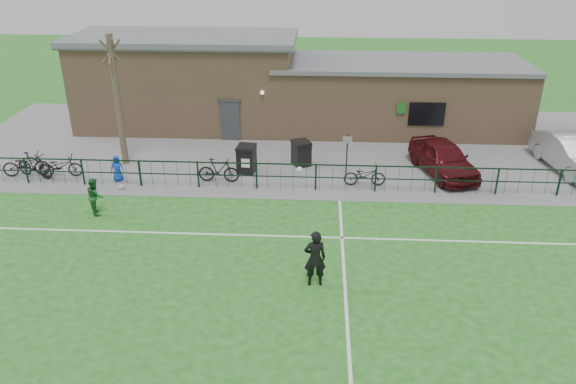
# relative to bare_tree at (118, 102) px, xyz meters

# --- Properties ---
(ground) EXTENTS (90.00, 90.00, 0.00)m
(ground) POSITION_rel_bare_tree_xyz_m (8.00, -10.50, -3.00)
(ground) COLOR #1C5E1B
(ground) RESTS_ON ground
(paving_strip) EXTENTS (34.00, 13.00, 0.02)m
(paving_strip) POSITION_rel_bare_tree_xyz_m (8.00, 3.00, -2.99)
(paving_strip) COLOR slate
(paving_strip) RESTS_ON ground
(pitch_line_touch) EXTENTS (28.00, 0.10, 0.01)m
(pitch_line_touch) POSITION_rel_bare_tree_xyz_m (8.00, -2.70, -3.00)
(pitch_line_touch) COLOR white
(pitch_line_touch) RESTS_ON ground
(pitch_line_mid) EXTENTS (28.00, 0.10, 0.01)m
(pitch_line_mid) POSITION_rel_bare_tree_xyz_m (8.00, -6.50, -3.00)
(pitch_line_mid) COLOR white
(pitch_line_mid) RESTS_ON ground
(pitch_line_perp) EXTENTS (0.10, 16.00, 0.01)m
(pitch_line_perp) POSITION_rel_bare_tree_xyz_m (10.00, -10.50, -3.00)
(pitch_line_perp) COLOR white
(pitch_line_perp) RESTS_ON ground
(perimeter_fence) EXTENTS (28.00, 0.10, 1.20)m
(perimeter_fence) POSITION_rel_bare_tree_xyz_m (8.00, -2.50, -2.40)
(perimeter_fence) COLOR black
(perimeter_fence) RESTS_ON ground
(bare_tree) EXTENTS (0.30, 0.30, 6.00)m
(bare_tree) POSITION_rel_bare_tree_xyz_m (0.00, 0.00, 0.00)
(bare_tree) COLOR #4A3B2D
(bare_tree) RESTS_ON ground
(wheelie_bin_left) EXTENTS (0.85, 0.94, 1.16)m
(wheelie_bin_left) POSITION_rel_bare_tree_xyz_m (5.85, -0.67, -2.40)
(wheelie_bin_left) COLOR black
(wheelie_bin_left) RESTS_ON paving_strip
(wheelie_bin_right) EXTENTS (0.99, 1.04, 1.09)m
(wheelie_bin_right) POSITION_rel_bare_tree_xyz_m (8.29, 0.26, -2.44)
(wheelie_bin_right) COLOR black
(wheelie_bin_right) RESTS_ON paving_strip
(sign_post) EXTENTS (0.07, 0.07, 2.00)m
(sign_post) POSITION_rel_bare_tree_xyz_m (10.34, -1.05, -1.98)
(sign_post) COLOR black
(sign_post) RESTS_ON paving_strip
(car_maroon) EXTENTS (2.93, 4.73, 1.50)m
(car_maroon) POSITION_rel_bare_tree_xyz_m (14.69, -0.41, -2.23)
(car_maroon) COLOR #490D12
(car_maroon) RESTS_ON paving_strip
(car_silver) EXTENTS (2.37, 5.07, 1.61)m
(car_silver) POSITION_rel_bare_tree_xyz_m (20.57, 0.26, -2.18)
(car_silver) COLOR #94979B
(car_silver) RESTS_ON paving_strip
(bicycle_a) EXTENTS (2.11, 1.11, 1.05)m
(bicycle_a) POSITION_rel_bare_tree_xyz_m (-3.92, -1.69, -2.45)
(bicycle_a) COLOR black
(bicycle_a) RESTS_ON paving_strip
(bicycle_b) EXTENTS (1.98, 1.13, 1.15)m
(bicycle_b) POSITION_rel_bare_tree_xyz_m (-3.45, -1.85, -2.41)
(bicycle_b) COLOR black
(bicycle_b) RESTS_ON paving_strip
(bicycle_c) EXTENTS (1.96, 0.91, 0.99)m
(bicycle_c) POSITION_rel_bare_tree_xyz_m (-2.33, -1.71, -2.48)
(bicycle_c) COLOR black
(bicycle_c) RESTS_ON paving_strip
(bicycle_d) EXTENTS (1.80, 0.55, 1.08)m
(bicycle_d) POSITION_rel_bare_tree_xyz_m (4.78, -1.88, -2.44)
(bicycle_d) COLOR black
(bicycle_d) RESTS_ON paving_strip
(bicycle_e) EXTENTS (1.80, 0.67, 0.93)m
(bicycle_e) POSITION_rel_bare_tree_xyz_m (11.09, -1.91, -2.51)
(bicycle_e) COLOR black
(bicycle_e) RESTS_ON paving_strip
(spectator_child) EXTENTS (0.65, 0.50, 1.17)m
(spectator_child) POSITION_rel_bare_tree_xyz_m (0.34, -2.02, -2.39)
(spectator_child) COLOR blue
(spectator_child) RESTS_ON paving_strip
(goalkeeper_kick) EXTENTS (1.08, 3.49, 2.66)m
(goalkeeper_kick) POSITION_rel_bare_tree_xyz_m (9.04, -9.39, -2.03)
(goalkeeper_kick) COLOR black
(goalkeeper_kick) RESTS_ON ground
(outfield_player) EXTENTS (0.83, 0.89, 1.47)m
(outfield_player) POSITION_rel_bare_tree_xyz_m (0.53, -5.08, -2.27)
(outfield_player) COLOR #185521
(outfield_player) RESTS_ON ground
(ball_ground) EXTENTS (0.24, 0.24, 0.24)m
(ball_ground) POSITION_rel_bare_tree_xyz_m (0.75, -2.88, -2.88)
(ball_ground) COLOR silver
(ball_ground) RESTS_ON ground
(clubhouse) EXTENTS (24.25, 5.40, 4.96)m
(clubhouse) POSITION_rel_bare_tree_xyz_m (7.12, 6.00, -0.78)
(clubhouse) COLOR #A47F5C
(clubhouse) RESTS_ON ground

